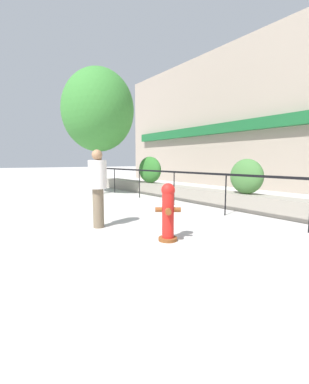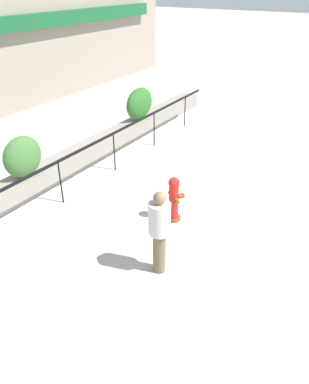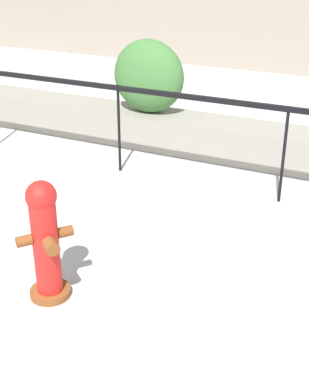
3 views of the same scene
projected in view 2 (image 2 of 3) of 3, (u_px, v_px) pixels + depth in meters
The scene contains 7 objects.
ground_plane at pixel (253, 274), 7.12m from camera, with size 120.00×120.00×0.00m, color #BCB7B2.
planter_wall_low at pixel (31, 182), 9.74m from camera, with size 18.00×0.70×0.50m, color gray.
fence_railing_segment at pixel (58, 166), 8.85m from camera, with size 15.00×0.05×1.15m.
hedge_bush_1 at pixel (23, 157), 9.27m from camera, with size 1.07×0.62×1.05m, color #427538.
hedge_bush_2 at pixel (139, 104), 13.07m from camera, with size 1.36×0.57×1.09m, color #2D6B28.
fire_hydrant at pixel (174, 199), 8.45m from camera, with size 0.49×0.49×1.08m.
pedestrian at pixel (159, 228), 6.71m from camera, with size 0.56×0.56×1.73m.
Camera 2 is at (-5.56, -1.26, 4.91)m, focal length 35.00 mm.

